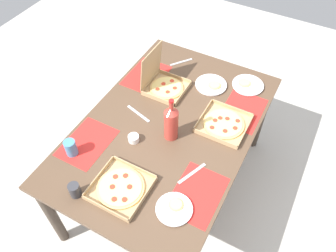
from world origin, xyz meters
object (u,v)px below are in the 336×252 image
Objects in this scene: pizza_box_edge_far at (224,124)px; cup_clear_right at (71,148)px; plate_middle at (247,85)px; plate_near_right at (174,209)px; soda_bottle at (171,122)px; condiment_bowl at (134,138)px; plate_far_right at (211,85)px; pizza_box_corner_left at (163,83)px; cup_dark at (75,190)px; pizza_box_corner_right at (121,188)px.

pizza_box_edge_far is 2.81× the size of cup_clear_right.
plate_middle is (0.43, -0.01, -0.00)m from pizza_box_edge_far.
plate_near_right is 0.63× the size of soda_bottle.
plate_far_right is at bearing -18.10° from condiment_bowl.
condiment_bowl is (-0.39, 0.45, 0.01)m from pizza_box_edge_far.
cup_dark is (-1.00, 0.01, -0.00)m from pizza_box_corner_left.
pizza_box_corner_left is 0.35m from plate_far_right.
plate_middle is 0.71× the size of soda_bottle.
soda_bottle is at bearing -23.35° from cup_dark.
plate_far_right and plate_middle have the same top height.
plate_near_right is at bearing -71.37° from cup_dark.
cup_dark is (-0.18, 0.53, 0.04)m from plate_near_right.
cup_dark is 1.31× the size of condiment_bowl.
plate_far_right is 2.11× the size of cup_clear_right.
cup_dark is at bearing 170.56° from condiment_bowl.
cup_dark is at bearing -137.23° from cup_clear_right.
cup_dark is (-0.87, 0.53, 0.03)m from pizza_box_edge_far.
plate_middle is at bearing -1.41° from pizza_box_edge_far.
pizza_box_corner_right is at bearing -159.92° from condiment_bowl.
plate_near_right is 0.73m from cup_clear_right.
soda_bottle reaches higher than plate_middle.
soda_bottle reaches higher than pizza_box_corner_right.
cup_clear_right is (-0.41, 0.47, -0.08)m from soda_bottle.
plate_middle and plate_near_right have the same top height.
pizza_box_edge_far is at bearing -144.13° from plate_far_right.
plate_middle is at bearing -0.76° from plate_near_right.
soda_bottle reaches higher than cup_clear_right.
pizza_box_edge_far is 0.38m from soda_bottle.
pizza_box_corner_right is at bearing 174.02° from plate_far_right.
soda_bottle is 3.52× the size of cup_dark.
pizza_box_corner_left is 3.37× the size of cup_dark.
plate_far_right is 0.74m from condiment_bowl.
plate_middle is at bearing -21.81° from soda_bottle.
condiment_bowl is (0.33, 0.12, 0.01)m from pizza_box_corner_right.
cup_dark is at bearing 156.65° from soda_bottle.
plate_far_right and plate_near_right have the same top height.
plate_far_right is at bearing -14.66° from cup_dark.
pizza_box_corner_right is 0.50m from soda_bottle.
cup_dark is at bearing 148.64° from pizza_box_edge_far.
soda_bottle reaches higher than pizza_box_corner_left.
pizza_box_corner_left is 1.00m from cup_dark.
soda_bottle is (0.48, -0.07, 0.12)m from pizza_box_corner_right.
soda_bottle is 4.61× the size of condiment_bowl.
condiment_bowl reaches higher than pizza_box_edge_far.
condiment_bowl is at bearing 161.90° from plate_far_right.
cup_dark is (-1.18, 0.31, 0.04)m from plate_far_right.
pizza_box_corner_left is 2.82× the size of cup_clear_right.
plate_middle is 1.42m from cup_dark.
plate_middle is 2.10× the size of cup_clear_right.
cup_clear_right is (-0.97, 0.51, 0.05)m from plate_far_right.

